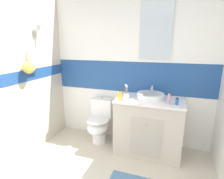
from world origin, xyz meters
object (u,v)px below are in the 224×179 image
object	(u,v)px
toilet	(99,122)
toothbrush_cup	(126,96)
soap_dispenser	(120,96)
perfume_flask_small	(177,101)
sink_basin	(150,96)
toothpaste_tube_upright	(169,98)

from	to	relation	value
toilet	toothbrush_cup	bearing A→B (deg)	-21.93
soap_dispenser	perfume_flask_small	size ratio (longest dim) A/B	1.63
toothbrush_cup	toilet	bearing A→B (deg)	158.07
sink_basin	perfume_flask_small	size ratio (longest dim) A/B	4.50
toothpaste_tube_upright	soap_dispenser	bearing A→B (deg)	-176.94
sink_basin	toilet	size ratio (longest dim) A/B	0.59
sink_basin	toothbrush_cup	size ratio (longest dim) A/B	1.88
toothpaste_tube_upright	toilet	bearing A→B (deg)	170.43
toilet	toothbrush_cup	distance (m)	0.78
sink_basin	toothpaste_tube_upright	size ratio (longest dim) A/B	2.60
soap_dispenser	toothpaste_tube_upright	size ratio (longest dim) A/B	0.94
sink_basin	perfume_flask_small	xyz separation A→B (m)	(0.36, -0.16, 0.00)
toilet	soap_dispenser	xyz separation A→B (m)	(0.42, -0.22, 0.56)
toilet	toothpaste_tube_upright	world-z (taller)	toothpaste_tube_upright
toilet	toothbrush_cup	xyz separation A→B (m)	(0.50, -0.20, 0.56)
toothbrush_cup	soap_dispenser	xyz separation A→B (m)	(-0.08, -0.02, 0.00)
perfume_flask_small	toothbrush_cup	bearing A→B (deg)	-178.03
toilet	soap_dispenser	bearing A→B (deg)	-27.56
toothbrush_cup	toothpaste_tube_upright	xyz separation A→B (m)	(0.58, 0.02, 0.02)
soap_dispenser	toothpaste_tube_upright	distance (m)	0.66
toothpaste_tube_upright	sink_basin	bearing A→B (deg)	147.39
toothbrush_cup	soap_dispenser	distance (m)	0.09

